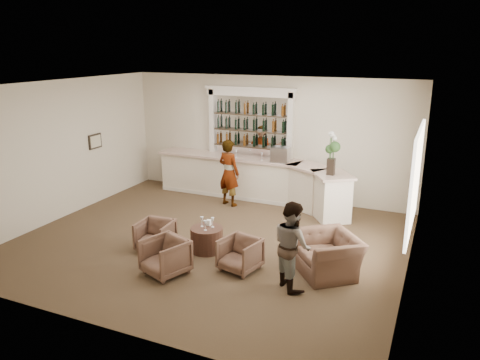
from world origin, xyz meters
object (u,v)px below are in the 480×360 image
sommelier (229,173)px  guest (292,245)px  armchair_center (165,257)px  armchair_far (328,255)px  bar_counter (255,180)px  armchair_left (155,235)px  cocktail_table (207,239)px  armchair_right (240,254)px  flower_vase (332,151)px  espresso_machine (280,155)px

sommelier → guest: sommelier is taller
armchair_center → armchair_far: size_ratio=0.66×
bar_counter → sommelier: (-0.48, -0.65, 0.31)m
armchair_left → armchair_far: armchair_far is taller
cocktail_table → armchair_right: bearing=-27.9°
armchair_left → armchair_center: (0.77, -0.83, 0.03)m
bar_counter → flower_vase: bearing=-18.0°
armchair_left → espresso_machine: espresso_machine is taller
sommelier → guest: size_ratio=1.13×
cocktail_table → flower_vase: bearing=55.7°
bar_counter → armchair_far: size_ratio=5.02×
armchair_left → guest: bearing=-9.7°
armchair_center → flower_vase: (2.09, 3.94, 1.38)m
cocktail_table → armchair_left: armchair_left is taller
cocktail_table → sommelier: bearing=106.0°
bar_counter → sommelier: bearing=-126.3°
guest → armchair_far: bearing=-77.3°
bar_counter → armchair_left: bar_counter is taller
espresso_machine → armchair_left: bearing=-114.5°
espresso_machine → cocktail_table: bearing=-101.0°
guest → armchair_center: size_ratio=2.08×
cocktail_table → guest: 2.21m
guest → armchair_left: bearing=39.1°
guest → armchair_far: size_ratio=1.36×
armchair_right → espresso_machine: (-0.58, 3.93, 1.03)m
sommelier → armchair_right: bearing=134.3°
espresso_machine → flower_vase: 1.68m
armchair_right → flower_vase: 3.65m
bar_counter → armchair_far: bar_counter is taller
armchair_center → cocktail_table: bearing=100.5°
guest → armchair_left: size_ratio=2.26×
sommelier → flower_vase: flower_vase is taller
armchair_right → cocktail_table: bearing=165.2°
guest → flower_vase: 3.58m
armchair_left → espresso_machine: bearing=66.7°
bar_counter → cocktail_table: bearing=-84.7°
armchair_center → espresso_machine: espresso_machine is taller
armchair_center → espresso_machine: size_ratio=1.65×
espresso_machine → armchair_center: bearing=-102.1°
cocktail_table → espresso_machine: bearing=83.6°
sommelier → armchair_far: 4.34m
armchair_right → flower_vase: flower_vase is taller
sommelier → armchair_right: 3.79m
espresso_machine → armchair_far: bearing=-62.8°
guest → armchair_far: guest is taller
bar_counter → espresso_machine: (0.70, -0.02, 0.76)m
sommelier → flower_vase: bearing=-165.0°
guest → flower_vase: (-0.16, 3.45, 0.94)m
bar_counter → armchair_right: (1.28, -3.96, -0.26)m
flower_vase → bar_counter: bearing=162.0°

